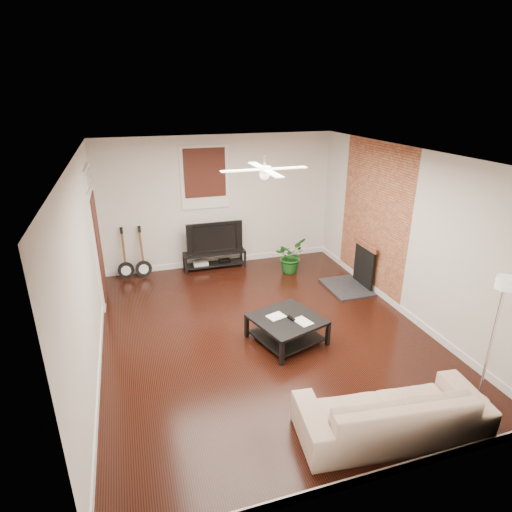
# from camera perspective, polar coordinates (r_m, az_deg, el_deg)

# --- Properties ---
(room) EXTENTS (5.01, 6.01, 2.81)m
(room) POSITION_cam_1_polar(r_m,az_deg,el_deg) (6.29, 1.09, 0.84)
(room) COLOR black
(room) RESTS_ON ground
(brick_accent) EXTENTS (0.02, 2.20, 2.80)m
(brick_accent) POSITION_cam_1_polar(r_m,az_deg,el_deg) (8.20, 15.60, 5.01)
(brick_accent) COLOR #974A30
(brick_accent) RESTS_ON floor
(fireplace) EXTENTS (0.80, 1.10, 0.92)m
(fireplace) POSITION_cam_1_polar(r_m,az_deg,el_deg) (8.36, 13.29, -1.30)
(fireplace) COLOR black
(fireplace) RESTS_ON floor
(window_back) EXTENTS (1.00, 0.06, 1.30)m
(window_back) POSITION_cam_1_polar(r_m,az_deg,el_deg) (8.85, -6.95, 10.50)
(window_back) COLOR #3A170F
(window_back) RESTS_ON wall_back
(door_left) EXTENTS (0.08, 1.00, 2.50)m
(door_left) POSITION_cam_1_polar(r_m,az_deg,el_deg) (7.87, -20.83, 2.55)
(door_left) COLOR white
(door_left) RESTS_ON wall_left
(tv_stand) EXTENTS (1.33, 0.36, 0.37)m
(tv_stand) POSITION_cam_1_polar(r_m,az_deg,el_deg) (9.19, -5.63, -0.51)
(tv_stand) COLOR black
(tv_stand) RESTS_ON floor
(tv) EXTENTS (1.20, 0.16, 0.69)m
(tv) POSITION_cam_1_polar(r_m,az_deg,el_deg) (9.02, -5.78, 2.67)
(tv) COLOR black
(tv) RESTS_ON tv_stand
(coffee_table) EXTENTS (1.18, 1.18, 0.40)m
(coffee_table) POSITION_cam_1_polar(r_m,az_deg,el_deg) (6.58, 4.18, -9.89)
(coffee_table) COLOR black
(coffee_table) RESTS_ON floor
(sofa) EXTENTS (2.18, 1.05, 0.61)m
(sofa) POSITION_cam_1_polar(r_m,az_deg,el_deg) (5.22, 17.89, -19.22)
(sofa) COLOR #C5AD94
(sofa) RESTS_ON floor
(floor_lamp) EXTENTS (0.31, 0.31, 1.72)m
(floor_lamp) POSITION_cam_1_polar(r_m,az_deg,el_deg) (5.76, 29.26, -10.21)
(floor_lamp) COLOR silver
(floor_lamp) RESTS_ON floor
(potted_plant) EXTENTS (0.85, 0.85, 0.72)m
(potted_plant) POSITION_cam_1_polar(r_m,az_deg,el_deg) (8.92, 4.62, 0.01)
(potted_plant) COLOR #175218
(potted_plant) RESTS_ON floor
(guitar_left) EXTENTS (0.34, 0.24, 1.08)m
(guitar_left) POSITION_cam_1_polar(r_m,az_deg,el_deg) (8.88, -17.45, 0.21)
(guitar_left) COLOR black
(guitar_left) RESTS_ON floor
(guitar_right) EXTENTS (0.35, 0.26, 1.08)m
(guitar_right) POSITION_cam_1_polar(r_m,az_deg,el_deg) (8.86, -15.19, 0.39)
(guitar_right) COLOR black
(guitar_right) RESTS_ON floor
(ceiling_fan) EXTENTS (1.24, 1.24, 0.32)m
(ceiling_fan) POSITION_cam_1_polar(r_m,az_deg,el_deg) (5.97, 1.17, 11.67)
(ceiling_fan) COLOR white
(ceiling_fan) RESTS_ON ceiling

